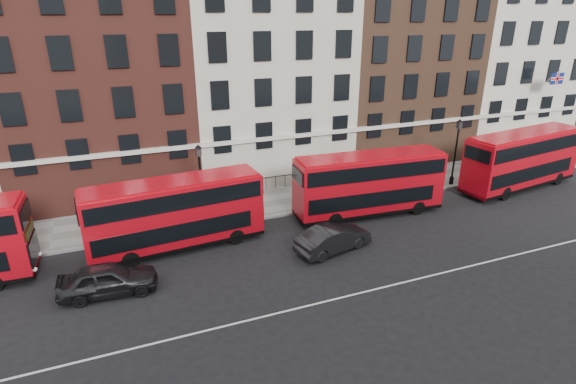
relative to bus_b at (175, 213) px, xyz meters
name	(u,v)px	position (x,y,z in m)	size (l,w,h in m)	color
ground	(369,267)	(9.40, -6.09, -2.28)	(120.00, 120.00, 0.00)	black
pavement	(296,198)	(9.40, 4.41, -2.20)	(80.00, 5.00, 0.15)	slate
kerb	(309,210)	(9.40, 1.91, -2.20)	(80.00, 0.30, 0.16)	gray
road_centre_line	(389,286)	(9.40, -8.09, -2.27)	(70.00, 0.12, 0.01)	white
building_terrace	(258,50)	(9.10, 11.79, 7.96)	(64.00, 11.95, 22.00)	#B8B09F
bus_b	(175,213)	(0.00, 0.00, 0.00)	(10.27, 3.22, 4.25)	#B50915
bus_c	(369,183)	(12.92, 0.00, 0.04)	(10.43, 3.17, 4.32)	#B50915
bus_d	(522,159)	(26.65, 0.00, 0.17)	(11.10, 4.07, 4.56)	#B50915
car_rear	(108,279)	(-3.91, -3.47, -1.48)	(1.89, 4.70, 1.60)	black
car_front	(333,238)	(8.43, -3.67, -1.51)	(1.64, 4.70, 1.55)	black
lamp_post_left	(201,181)	(2.07, 2.57, 0.80)	(0.44, 0.44, 5.33)	black
lamp_post_right	(456,149)	(22.11, 2.31, 0.80)	(0.44, 0.44, 5.33)	black
traffic_light	(555,143)	(33.01, 2.33, 0.17)	(0.25, 0.45, 3.27)	black
iron_railings	(285,181)	(9.40, 6.61, -1.63)	(6.60, 0.06, 1.00)	black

